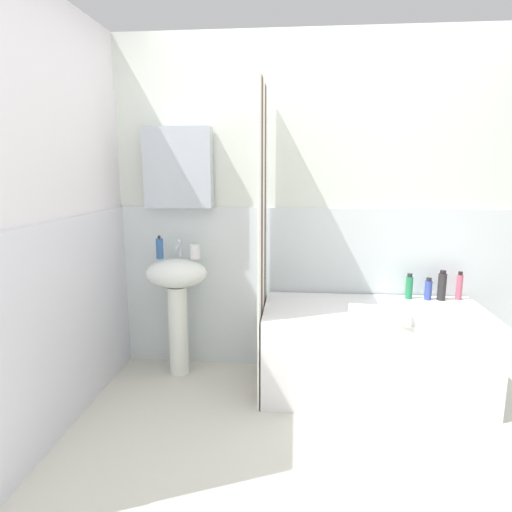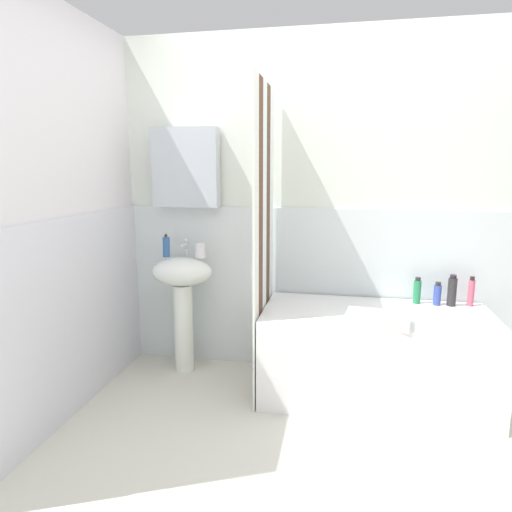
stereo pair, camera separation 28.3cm
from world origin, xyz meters
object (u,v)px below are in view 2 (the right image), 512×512
at_px(lotion_bottle, 437,294).
at_px(towel_folded, 378,319).
at_px(sink, 182,289).
at_px(bathtub, 374,355).
at_px(toothbrush_cup, 200,251).
at_px(conditioner_bottle, 452,291).
at_px(shampoo_bottle, 417,291).
at_px(soap_dispenser, 166,247).
at_px(body_wash_bottle, 471,292).

bearing_deg(lotion_bottle, towel_folded, -132.00).
relative_size(sink, towel_folded, 2.38).
relative_size(bathtub, towel_folded, 3.99).
bearing_deg(sink, toothbrush_cup, 15.47).
relative_size(conditioner_bottle, shampoo_bottle, 1.16).
distance_m(sink, lotion_bottle, 1.76).
height_order(bathtub, lotion_bottle, lotion_bottle).
distance_m(toothbrush_cup, towel_folded, 1.31).
bearing_deg(soap_dispenser, conditioner_bottle, 2.26).
height_order(toothbrush_cup, bathtub, toothbrush_cup).
relative_size(body_wash_bottle, conditioner_bottle, 0.95).
xyz_separation_m(toothbrush_cup, shampoo_bottle, (1.50, 0.07, -0.24)).
height_order(sink, conditioner_bottle, sink).
height_order(soap_dispenser, towel_folded, soap_dispenser).
bearing_deg(shampoo_bottle, lotion_bottle, -5.91).
bearing_deg(bathtub, lotion_bottle, 30.60).
relative_size(soap_dispenser, lotion_bottle, 1.06).
bearing_deg(conditioner_bottle, towel_folded, -137.59).
xyz_separation_m(conditioner_bottle, lotion_bottle, (-0.09, -0.00, -0.03)).
distance_m(bathtub, lotion_bottle, 0.59).
bearing_deg(bathtub, toothbrush_cup, 171.53).
bearing_deg(sink, bathtub, -6.18).
xyz_separation_m(soap_dispenser, shampoo_bottle, (1.74, 0.09, -0.26)).
height_order(toothbrush_cup, body_wash_bottle, toothbrush_cup).
bearing_deg(toothbrush_cup, shampoo_bottle, 2.62).
relative_size(bathtub, shampoo_bottle, 7.92).
xyz_separation_m(shampoo_bottle, towel_folded, (-0.29, -0.47, -0.05)).
distance_m(body_wash_bottle, lotion_bottle, 0.22).
bearing_deg(sink, towel_folded, -15.39).
relative_size(sink, lotion_bottle, 5.42).
height_order(conditioner_bottle, shampoo_bottle, conditioner_bottle).
distance_m(sink, toothbrush_cup, 0.31).
bearing_deg(towel_folded, conditioner_bottle, 42.41).
distance_m(conditioner_bottle, shampoo_bottle, 0.22).
height_order(sink, towel_folded, sink).
bearing_deg(towel_folded, lotion_bottle, 48.00).
relative_size(sink, conditioner_bottle, 4.06).
bearing_deg(sink, body_wash_bottle, 3.27).
distance_m(bathtub, body_wash_bottle, 0.77).
relative_size(bathtub, lotion_bottle, 9.12).
height_order(toothbrush_cup, lotion_bottle, toothbrush_cup).
height_order(sink, toothbrush_cup, toothbrush_cup).
distance_m(soap_dispenser, lotion_bottle, 1.89).
xyz_separation_m(lotion_bottle, towel_folded, (-0.41, -0.46, -0.04)).
relative_size(toothbrush_cup, body_wash_bottle, 0.50).
relative_size(soap_dispenser, conditioner_bottle, 0.79).
xyz_separation_m(toothbrush_cup, body_wash_bottle, (1.84, 0.08, -0.23)).
xyz_separation_m(body_wash_bottle, lotion_bottle, (-0.21, -0.02, -0.02)).
relative_size(bathtub, conditioner_bottle, 6.82).
height_order(sink, lotion_bottle, sink).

